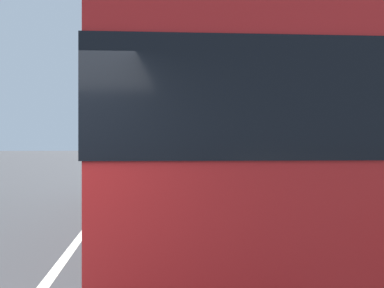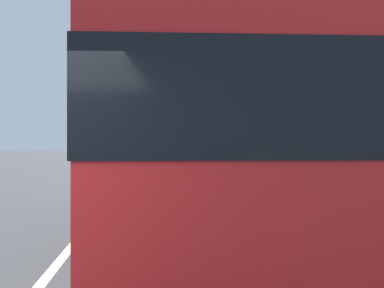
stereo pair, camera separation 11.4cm
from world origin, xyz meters
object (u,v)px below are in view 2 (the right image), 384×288
at_px(coach_bus, 194,146).
at_px(car_side_street, 158,155).
at_px(car_behind_bus, 121,154).
at_px(car_far_distant, 118,153).
at_px(car_oncoming, 122,152).
at_px(roadside_tree_mid_block, 326,87).
at_px(utility_pole, 305,115).

bearing_deg(coach_bus, car_side_street, 3.44).
relative_size(car_behind_bus, car_far_distant, 1.06).
xyz_separation_m(coach_bus, car_oncoming, (46.64, 5.30, -1.09)).
xyz_separation_m(car_behind_bus, car_side_street, (-2.81, -3.94, -0.05)).
height_order(roadside_tree_mid_block, utility_pole, utility_pole).
bearing_deg(car_side_street, car_oncoming, 18.44).
distance_m(car_side_street, utility_pole, 24.34).
relative_size(coach_bus, car_oncoming, 2.89).
distance_m(coach_bus, car_oncoming, 46.95).
bearing_deg(car_far_distant, utility_pole, 17.99).
height_order(car_oncoming, roadside_tree_mid_block, roadside_tree_mid_block).
height_order(car_far_distant, roadside_tree_mid_block, roadside_tree_mid_block).
bearing_deg(car_oncoming, car_far_distant, -1.85).
bearing_deg(car_side_street, car_behind_bus, 54.95).
distance_m(car_far_distant, roadside_tree_mid_block, 37.57).
bearing_deg(car_side_street, roadside_tree_mid_block, -168.52).
distance_m(car_side_street, roadside_tree_mid_block, 28.60).
height_order(coach_bus, car_behind_bus, coach_bus).
bearing_deg(roadside_tree_mid_block, car_far_distant, 15.77).
relative_size(coach_bus, car_side_street, 2.84).
relative_size(coach_bus, car_behind_bus, 2.80).
relative_size(coach_bus, roadside_tree_mid_block, 2.34).
distance_m(coach_bus, car_behind_bus, 34.97).
height_order(coach_bus, car_far_distant, coach_bus).
xyz_separation_m(car_behind_bus, car_far_distant, (5.32, 0.83, 0.00)).
height_order(coach_bus, car_side_street, coach_bus).
distance_m(car_far_distant, car_oncoming, 6.65).
distance_m(coach_bus, roadside_tree_mid_block, 6.59).
height_order(car_far_distant, car_oncoming, car_far_distant).
bearing_deg(car_oncoming, coach_bus, 4.51).
bearing_deg(car_oncoming, car_side_street, 15.96).
distance_m(car_behind_bus, car_side_street, 4.84).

